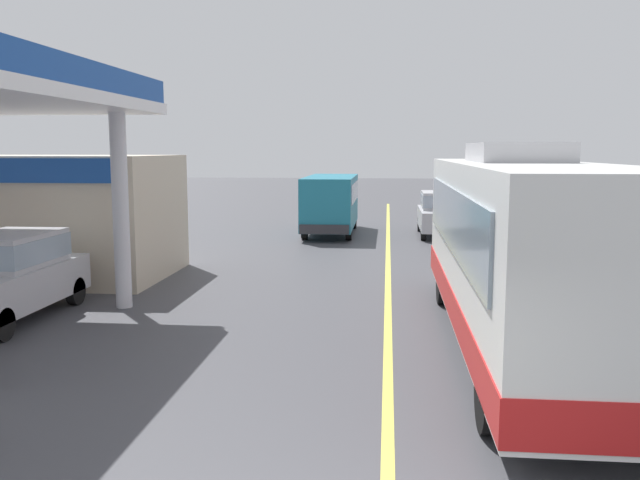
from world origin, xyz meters
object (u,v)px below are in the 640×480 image
(coach_bus_main, at_px, (523,253))
(minibus_opposing_lane, at_px, (331,199))
(car_at_pump, at_px, (9,272))
(car_trailing_behind_bus, at_px, (440,211))

(coach_bus_main, xyz_separation_m, minibus_opposing_lane, (-4.82, 16.11, -0.25))
(coach_bus_main, bearing_deg, car_at_pump, 174.91)
(coach_bus_main, distance_m, car_trailing_behind_bus, 15.94)
(coach_bus_main, distance_m, minibus_opposing_lane, 16.82)
(coach_bus_main, bearing_deg, minibus_opposing_lane, 106.66)
(coach_bus_main, relative_size, car_trailing_behind_bus, 2.63)
(car_at_pump, distance_m, car_trailing_behind_bus, 18.07)
(car_at_pump, bearing_deg, coach_bus_main, -5.09)
(car_at_pump, height_order, car_trailing_behind_bus, same)
(minibus_opposing_lane, xyz_separation_m, car_trailing_behind_bus, (4.57, -0.19, -0.46))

